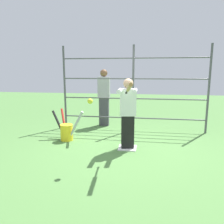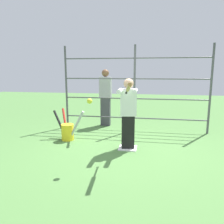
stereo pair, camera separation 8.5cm
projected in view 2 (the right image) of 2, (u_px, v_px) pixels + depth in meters
The scene contains 8 objects.
ground_plane at pixel (128, 148), 4.94m from camera, with size 24.00×24.00×0.00m, color #4C7A3D.
home_plate at pixel (128, 148), 4.94m from camera, with size 0.40×0.40×0.02m.
fence_backstop at pixel (134, 89), 6.26m from camera, with size 4.19×0.06×2.45m.
batter at pixel (128, 112), 4.77m from camera, with size 0.40×0.57×1.57m.
baseball_bat_swinging at pixel (128, 88), 3.78m from camera, with size 0.21×0.84×0.27m.
softball_in_flight at pixel (90, 101), 3.82m from camera, with size 0.10×0.10×0.10m.
bat_bucket at pixel (68, 131), 5.52m from camera, with size 0.98×0.64×0.79m.
bystander_behind_fence at pixel (106, 97), 6.89m from camera, with size 0.37×0.23×1.78m.
Camera 2 is at (-0.49, 4.69, 1.72)m, focal length 35.00 mm.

